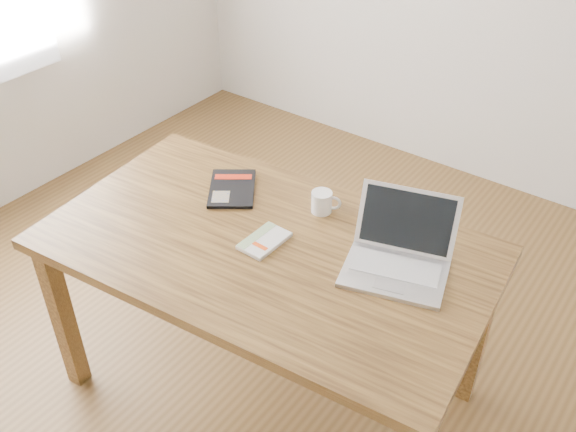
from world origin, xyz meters
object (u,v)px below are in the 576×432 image
Objects in this scene: desk at (266,263)px; coffee_mug at (322,202)px; laptop at (399,254)px; white_guidebook at (264,241)px; black_guidebook at (232,188)px.

desk is 0.30m from coffee_mug.
laptop is 3.82× the size of coffee_mug.
white_guidebook is 0.35m from black_guidebook.
coffee_mug is at bearing -22.16° from black_guidebook.
black_guidebook is at bearing 162.19° from laptop.
white_guidebook is at bearing -176.58° from desk.
desk is at bearing -66.71° from black_guidebook.
white_guidebook is at bearing -175.34° from laptop.
white_guidebook is 0.46m from laptop.
coffee_mug reaches higher than black_guidebook.
white_guidebook is 0.59× the size of black_guidebook.
black_guidebook is at bearing 150.59° from white_guidebook.
black_guidebook is at bearing 143.84° from desk.
coffee_mug is (0.05, 0.27, 0.13)m from desk.
laptop is at bearing -42.28° from coffee_mug.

